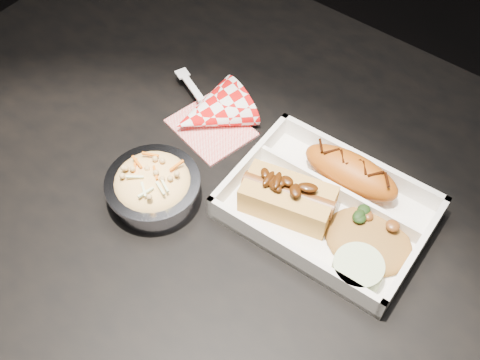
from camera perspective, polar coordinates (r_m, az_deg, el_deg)
name	(u,v)px	position (r m, az deg, el deg)	size (l,w,h in m)	color
dining_table	(265,242)	(0.87, 2.39, -5.87)	(1.20, 0.80, 0.75)	black
food_tray	(328,210)	(0.78, 8.30, -2.81)	(0.26, 0.19, 0.04)	white
fried_pastry	(351,172)	(0.80, 10.47, 0.73)	(0.13, 0.05, 0.05)	#A95010
hotdog	(288,197)	(0.76, 4.57, -1.60)	(0.13, 0.09, 0.06)	#C59243
fried_rice_mound	(370,236)	(0.75, 12.21, -5.20)	(0.11, 0.09, 0.03)	#A16B2E
cupcake_liner	(357,270)	(0.73, 11.05, -8.40)	(0.06, 0.06, 0.03)	#B6CC9A
foil_coleslaw_cup	(153,186)	(0.78, -8.24, -0.55)	(0.12, 0.12, 0.07)	silver
napkin_fork	(210,114)	(0.87, -2.88, 6.31)	(0.17, 0.14, 0.10)	red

